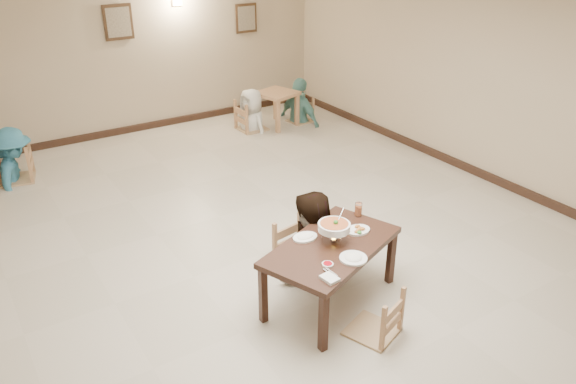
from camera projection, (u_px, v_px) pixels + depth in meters
floor at (262, 254)px, 6.72m from camera, size 10.00×10.00×0.00m
wall_back at (116, 52)px, 9.82m from camera, size 10.00×0.00×10.00m
wall_right at (502, 83)px, 8.00m from camera, size 0.00×10.00×10.00m
baseboard_back at (127, 130)px, 10.44m from camera, size 8.00×0.06×0.12m
baseboard_right at (484, 175)px, 8.62m from camera, size 0.06×10.00×0.12m
picture_b at (118, 22)px, 9.62m from camera, size 0.50×0.04×0.60m
picture_c at (246, 18)px, 10.90m from camera, size 0.45×0.04×0.55m
main_table at (331, 251)px, 5.65m from camera, size 1.66×1.29×0.69m
chair_far at (300, 228)px, 6.27m from camera, size 0.48×0.48×1.01m
chair_near at (375, 292)px, 5.25m from camera, size 0.45×0.45×0.95m
main_diner at (310, 195)px, 6.01m from camera, size 1.11×0.98×1.90m
curry_warmer at (334, 227)px, 5.58m from camera, size 0.36×0.33×0.29m
rice_plate_far at (305, 237)px, 5.71m from camera, size 0.27×0.27×0.06m
rice_plate_near at (353, 258)px, 5.36m from camera, size 0.27×0.27×0.06m
fried_plate at (358, 230)px, 5.83m from camera, size 0.27×0.27×0.06m
chili_dish at (328, 264)px, 5.27m from camera, size 0.11×0.11×0.02m
napkin_cutlery at (330, 278)px, 5.06m from camera, size 0.16×0.25×0.03m
drink_glass at (358, 210)px, 6.12m from camera, size 0.08×0.08×0.16m
bg_table_right at (277, 99)px, 10.59m from camera, size 0.83×0.83×0.67m
bg_chair_lr at (10, 147)px, 8.37m from camera, size 0.51×0.51×1.08m
bg_chair_rl at (251, 102)px, 10.41m from camera, size 0.50×0.50×1.07m
bg_chair_rr at (300, 99)px, 10.85m from camera, size 0.42×0.42×0.90m
bg_diner_b at (6, 129)px, 8.24m from camera, size 0.92×1.21×1.66m
bg_diner_c at (251, 89)px, 10.30m from camera, size 0.60×0.82×1.56m
bg_diner_d at (300, 78)px, 10.67m from camera, size 0.61×1.07×1.72m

